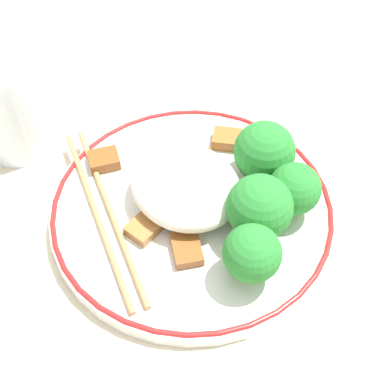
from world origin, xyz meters
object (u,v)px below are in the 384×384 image
(broccoli_mid_left, at_px, (264,152))
(drinking_glass, at_px, (9,107))
(broccoli_back_left, at_px, (252,254))
(broccoli_back_center, at_px, (260,208))
(chopsticks, at_px, (103,212))
(plate, at_px, (192,210))
(broccoli_back_right, at_px, (294,189))

(broccoli_mid_left, bearing_deg, drinking_glass, 33.32)
(broccoli_back_left, xyz_separation_m, broccoli_back_center, (0.03, -0.04, 0.00))
(broccoli_mid_left, bearing_deg, broccoli_back_left, 126.96)
(broccoli_mid_left, distance_m, chopsticks, 0.16)
(plate, bearing_deg, broccoli_back_left, 169.74)
(broccoli_back_center, xyz_separation_m, chopsticks, (0.11, 0.09, -0.03))
(plate, xyz_separation_m, broccoli_back_left, (-0.09, 0.02, 0.04))
(broccoli_back_right, bearing_deg, broccoli_mid_left, -14.93)
(chopsticks, distance_m, drinking_glass, 0.15)
(broccoli_back_left, bearing_deg, broccoli_back_center, -55.01)
(broccoli_mid_left, bearing_deg, chopsticks, 64.25)
(broccoli_back_right, distance_m, drinking_glass, 0.29)
(broccoli_back_right, relative_size, broccoli_mid_left, 0.88)
(broccoli_back_right, bearing_deg, broccoli_back_left, 104.92)
(broccoli_back_center, relative_size, broccoli_mid_left, 1.02)
(broccoli_back_right, bearing_deg, plate, 43.02)
(broccoli_back_center, distance_m, broccoli_mid_left, 0.07)
(plate, distance_m, broccoli_mid_left, 0.09)
(broccoli_back_center, bearing_deg, broccoli_back_left, 124.99)
(broccoli_back_right, xyz_separation_m, chopsticks, (0.11, 0.13, -0.03))
(broccoli_back_right, xyz_separation_m, drinking_glass, (0.26, 0.13, 0.00))
(plate, height_order, broccoli_back_left, broccoli_back_left)
(plate, bearing_deg, chopsticks, 53.63)
(broccoli_back_left, bearing_deg, plate, -10.26)
(plate, height_order, drinking_glass, drinking_glass)
(broccoli_back_left, bearing_deg, drinking_glass, 10.28)
(plate, height_order, broccoli_back_right, broccoli_back_right)
(chopsticks, bearing_deg, plate, -126.37)
(drinking_glass, bearing_deg, plate, -161.12)
(broccoli_back_center, bearing_deg, broccoli_back_right, -98.03)
(broccoli_mid_left, distance_m, drinking_glass, 0.26)
(broccoli_back_left, height_order, chopsticks, broccoli_back_left)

